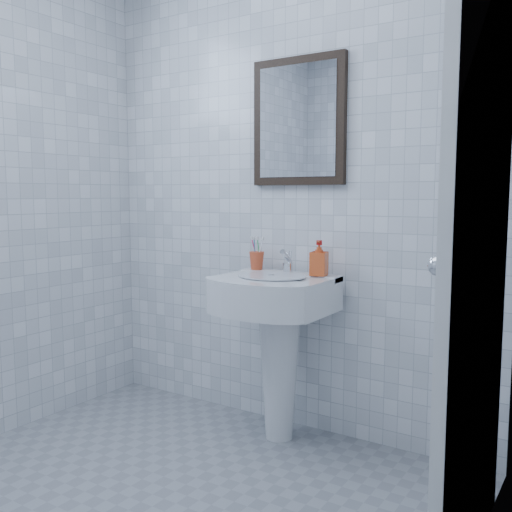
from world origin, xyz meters
The scene contains 10 objects.
wall_back centered at (0.00, 1.20, 1.25)m, with size 2.20×0.02×2.50m, color white.
wall_right centered at (1.10, 0.00, 1.25)m, with size 0.02×2.40×2.50m, color white.
washbasin centered at (0.09, 0.98, 0.55)m, with size 0.53×0.39×0.82m.
faucet centered at (0.09, 1.08, 0.86)m, with size 0.05×0.11×0.12m.
toothbrush_cup centered at (-0.11, 1.11, 0.86)m, with size 0.08×0.08×0.09m, color #C54624, non-canonical shape.
soap_dispenser centered at (0.26, 1.08, 0.89)m, with size 0.07×0.08×0.17m, color red.
wall_mirror centered at (0.09, 1.18, 1.55)m, with size 0.50×0.04×0.62m.
bathroom_door centered at (1.08, 0.55, 1.00)m, with size 0.04×0.80×2.00m, color white.
towel_ring centered at (1.06, 0.72, 1.05)m, with size 0.18×0.18×0.01m, color silver.
hand_towel centered at (1.04, 0.72, 0.87)m, with size 0.03×0.16×0.38m, color white.
Camera 1 is at (1.46, -1.32, 1.19)m, focal length 40.00 mm.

